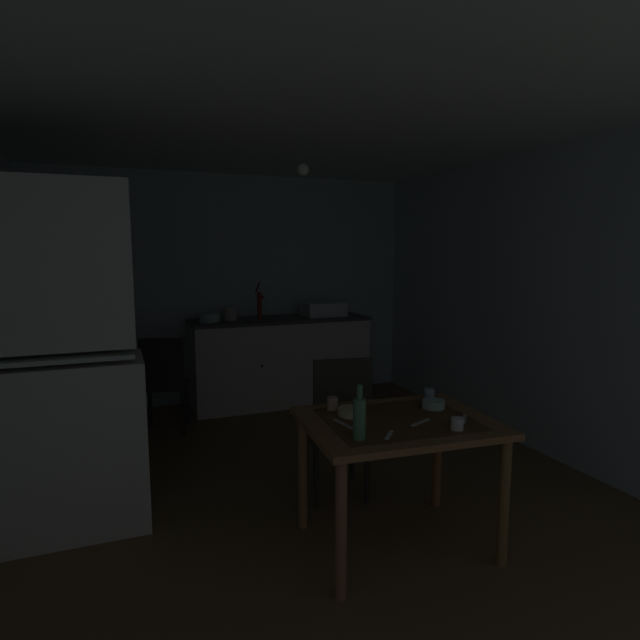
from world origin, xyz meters
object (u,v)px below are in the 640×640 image
(sink_basin, at_px, (323,309))
(hand_pump, at_px, (260,303))
(chair_by_counter, at_px, (164,382))
(glass_bottle, at_px, (359,417))
(hutch_cabinet, at_px, (55,373))
(chair_far_side, at_px, (338,426))
(serving_bowl_wide, at_px, (351,412))
(dining_table, at_px, (398,437))
(mug_tall, at_px, (333,403))
(mixing_bowl_counter, at_px, (210,318))

(sink_basin, height_order, hand_pump, hand_pump)
(chair_by_counter, height_order, glass_bottle, glass_bottle)
(hutch_cabinet, xyz_separation_m, chair_far_side, (1.66, -0.24, -0.45))
(hand_pump, height_order, serving_bowl_wide, hand_pump)
(hutch_cabinet, xyz_separation_m, serving_bowl_wide, (1.54, -0.70, -0.20))
(chair_by_counter, xyz_separation_m, glass_bottle, (0.71, -2.55, 0.37))
(hutch_cabinet, distance_m, dining_table, 1.97)
(chair_far_side, bearing_deg, sink_basin, 70.46)
(chair_by_counter, bearing_deg, hutch_cabinet, -115.39)
(dining_table, bearing_deg, serving_bowl_wide, 142.69)
(hutch_cabinet, relative_size, hand_pump, 5.22)
(hutch_cabinet, bearing_deg, mug_tall, -20.91)
(chair_by_counter, bearing_deg, serving_bowl_wide, -69.42)
(hutch_cabinet, relative_size, mixing_bowl_counter, 9.85)
(dining_table, relative_size, mug_tall, 14.82)
(dining_table, bearing_deg, mixing_bowl_counter, 100.57)
(hutch_cabinet, relative_size, sink_basin, 4.62)
(hand_pump, xyz_separation_m, chair_far_side, (-0.10, -2.32, -0.59))
(hand_pump, distance_m, serving_bowl_wide, 2.82)
(hutch_cabinet, xyz_separation_m, hand_pump, (1.76, 2.08, 0.14))
(glass_bottle, bearing_deg, serving_bowl_wide, 71.26)
(serving_bowl_wide, bearing_deg, sink_basin, 71.19)
(sink_basin, xyz_separation_m, serving_bowl_wide, (-0.93, -2.74, -0.25))
(chair_far_side, bearing_deg, hutch_cabinet, 171.85)
(serving_bowl_wide, xyz_separation_m, mug_tall, (-0.05, 0.14, 0.02))
(glass_bottle, bearing_deg, chair_by_counter, 105.53)
(chair_far_side, distance_m, glass_bottle, 0.91)
(serving_bowl_wide, bearing_deg, glass_bottle, -108.74)
(hutch_cabinet, relative_size, dining_table, 1.89)
(hutch_cabinet, relative_size, serving_bowl_wide, 13.36)
(serving_bowl_wide, relative_size, glass_bottle, 0.56)
(hutch_cabinet, relative_size, chair_far_side, 2.09)
(serving_bowl_wide, relative_size, mug_tall, 2.10)
(hand_pump, distance_m, mixing_bowl_counter, 0.57)
(hand_pump, xyz_separation_m, chair_by_counter, (-1.05, -0.58, -0.62))
(hutch_cabinet, height_order, mixing_bowl_counter, hutch_cabinet)
(chair_by_counter, bearing_deg, hand_pump, 29.15)
(sink_basin, bearing_deg, hutch_cabinet, -140.49)
(mixing_bowl_counter, xyz_separation_m, chair_far_side, (0.45, -2.23, -0.47))
(hutch_cabinet, distance_m, mug_tall, 1.60)
(hutch_cabinet, bearing_deg, mixing_bowl_counter, 58.57)
(dining_table, xyz_separation_m, chair_by_counter, (-1.04, 2.36, -0.16))
(hutch_cabinet, height_order, chair_far_side, hutch_cabinet)
(mixing_bowl_counter, xyz_separation_m, chair_by_counter, (-0.50, -0.49, -0.50))
(mixing_bowl_counter, height_order, chair_far_side, mixing_bowl_counter)
(chair_far_side, relative_size, serving_bowl_wide, 6.39)
(glass_bottle, bearing_deg, mug_tall, 82.57)
(dining_table, distance_m, chair_far_side, 0.64)
(dining_table, bearing_deg, mug_tall, 131.75)
(chair_far_side, xyz_separation_m, mug_tall, (-0.18, -0.33, 0.26))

